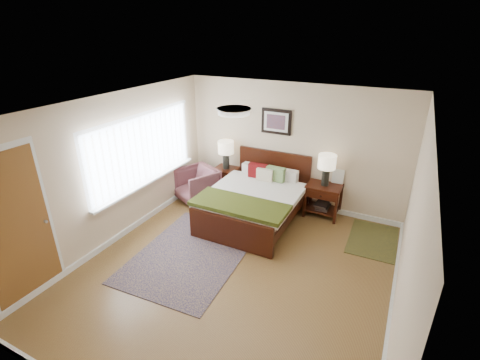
{
  "coord_description": "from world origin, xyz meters",
  "views": [
    {
      "loc": [
        2.01,
        -3.85,
        3.44
      ],
      "look_at": [
        -0.4,
        0.97,
        1.05
      ],
      "focal_mm": 26.0,
      "sensor_mm": 36.0,
      "label": 1
    }
  ],
  "objects_px": {
    "nightstand_right": "(323,197)",
    "rug_persian": "(191,254)",
    "lamp_right": "(327,165)",
    "armchair": "(197,185)",
    "nightstand_left": "(226,174)",
    "bed": "(255,197)",
    "lamp_left": "(226,150)"
  },
  "relations": [
    {
      "from": "nightstand_right",
      "to": "bed",
      "type": "bearing_deg",
      "value": -145.99
    },
    {
      "from": "bed",
      "to": "lamp_left",
      "type": "relative_size",
      "value": 3.32
    },
    {
      "from": "bed",
      "to": "nightstand_left",
      "type": "relative_size",
      "value": 3.31
    },
    {
      "from": "lamp_left",
      "to": "lamp_right",
      "type": "bearing_deg",
      "value": 0.0
    },
    {
      "from": "lamp_right",
      "to": "armchair",
      "type": "distance_m",
      "value": 2.72
    },
    {
      "from": "lamp_left",
      "to": "rug_persian",
      "type": "distance_m",
      "value": 2.53
    },
    {
      "from": "nightstand_left",
      "to": "rug_persian",
      "type": "xyz_separation_m",
      "value": [
        0.56,
        -2.22,
        -0.48
      ]
    },
    {
      "from": "nightstand_left",
      "to": "rug_persian",
      "type": "relative_size",
      "value": 0.27
    },
    {
      "from": "lamp_left",
      "to": "lamp_right",
      "type": "relative_size",
      "value": 1.0
    },
    {
      "from": "bed",
      "to": "lamp_right",
      "type": "xyz_separation_m",
      "value": [
        1.12,
        0.77,
        0.58
      ]
    },
    {
      "from": "lamp_left",
      "to": "armchair",
      "type": "relative_size",
      "value": 0.77
    },
    {
      "from": "nightstand_left",
      "to": "armchair",
      "type": "distance_m",
      "value": 0.69
    },
    {
      "from": "nightstand_right",
      "to": "rug_persian",
      "type": "relative_size",
      "value": 0.28
    },
    {
      "from": "nightstand_right",
      "to": "lamp_right",
      "type": "bearing_deg",
      "value": 90.0
    },
    {
      "from": "nightstand_left",
      "to": "rug_persian",
      "type": "height_order",
      "value": "nightstand_left"
    },
    {
      "from": "bed",
      "to": "lamp_left",
      "type": "xyz_separation_m",
      "value": [
        -1.03,
        0.77,
        0.54
      ]
    },
    {
      "from": "bed",
      "to": "lamp_left",
      "type": "distance_m",
      "value": 1.39
    },
    {
      "from": "nightstand_left",
      "to": "nightstand_right",
      "type": "xyz_separation_m",
      "value": [
        2.15,
        0.01,
        -0.09
      ]
    },
    {
      "from": "bed",
      "to": "lamp_left",
      "type": "height_order",
      "value": "lamp_left"
    },
    {
      "from": "nightstand_right",
      "to": "lamp_right",
      "type": "height_order",
      "value": "lamp_right"
    },
    {
      "from": "armchair",
      "to": "bed",
      "type": "bearing_deg",
      "value": 17.42
    },
    {
      "from": "lamp_right",
      "to": "armchair",
      "type": "height_order",
      "value": "lamp_right"
    },
    {
      "from": "nightstand_left",
      "to": "lamp_left",
      "type": "distance_m",
      "value": 0.55
    },
    {
      "from": "armchair",
      "to": "rug_persian",
      "type": "height_order",
      "value": "armchair"
    },
    {
      "from": "bed",
      "to": "lamp_right",
      "type": "relative_size",
      "value": 3.32
    },
    {
      "from": "nightstand_left",
      "to": "lamp_left",
      "type": "relative_size",
      "value": 1.01
    },
    {
      "from": "lamp_right",
      "to": "armchair",
      "type": "relative_size",
      "value": 0.77
    },
    {
      "from": "nightstand_left",
      "to": "armchair",
      "type": "height_order",
      "value": "armchair"
    },
    {
      "from": "nightstand_right",
      "to": "rug_persian",
      "type": "bearing_deg",
      "value": -125.48
    },
    {
      "from": "rug_persian",
      "to": "bed",
      "type": "bearing_deg",
      "value": 69.25
    },
    {
      "from": "nightstand_left",
      "to": "lamp_left",
      "type": "bearing_deg",
      "value": 90.0
    },
    {
      "from": "bed",
      "to": "nightstand_left",
      "type": "height_order",
      "value": "bed"
    }
  ]
}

